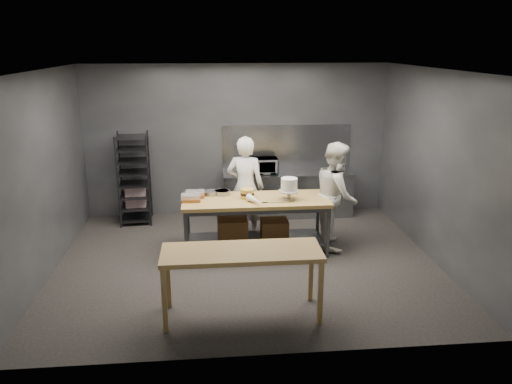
% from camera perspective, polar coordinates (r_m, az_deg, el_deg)
% --- Properties ---
extents(ground, '(6.00, 6.00, 0.00)m').
position_cam_1_polar(ground, '(8.09, -1.03, -7.99)').
color(ground, black).
rests_on(ground, ground).
extents(back_wall, '(6.00, 0.04, 3.00)m').
position_cam_1_polar(back_wall, '(10.02, -2.19, 5.89)').
color(back_wall, '#4C4F54').
rests_on(back_wall, ground).
extents(work_table, '(2.40, 0.90, 0.92)m').
position_cam_1_polar(work_table, '(8.31, -0.28, -3.02)').
color(work_table, olive).
rests_on(work_table, ground).
extents(near_counter, '(2.00, 0.70, 0.90)m').
position_cam_1_polar(near_counter, '(6.28, -1.65, -7.42)').
color(near_counter, olive).
rests_on(near_counter, ground).
extents(back_counter, '(2.60, 0.60, 0.90)m').
position_cam_1_polar(back_counter, '(10.07, 3.67, -0.23)').
color(back_counter, slate).
rests_on(back_counter, ground).
extents(splashback_panel, '(2.60, 0.02, 0.90)m').
position_cam_1_polar(splashback_panel, '(10.13, 3.50, 5.13)').
color(splashback_panel, slate).
rests_on(splashback_panel, back_counter).
extents(speed_rack, '(0.65, 0.69, 1.75)m').
position_cam_1_polar(speed_rack, '(9.86, -13.73, 1.41)').
color(speed_rack, black).
rests_on(speed_rack, ground).
extents(chef_behind, '(0.76, 0.61, 1.83)m').
position_cam_1_polar(chef_behind, '(8.85, -1.24, 0.56)').
color(chef_behind, white).
rests_on(chef_behind, ground).
extents(chef_right, '(0.82, 0.98, 1.81)m').
position_cam_1_polar(chef_right, '(8.53, 9.16, -0.35)').
color(chef_right, silver).
rests_on(chef_right, ground).
extents(microwave, '(0.54, 0.37, 0.30)m').
position_cam_1_polar(microwave, '(9.84, 0.87, 3.03)').
color(microwave, black).
rests_on(microwave, back_counter).
extents(frosted_cake_stand, '(0.34, 0.34, 0.36)m').
position_cam_1_polar(frosted_cake_stand, '(8.08, 3.80, 0.68)').
color(frosted_cake_stand, '#B1A78E').
rests_on(frosted_cake_stand, work_table).
extents(layer_cake, '(0.23, 0.23, 0.16)m').
position_cam_1_polar(layer_cake, '(8.19, -1.00, -0.18)').
color(layer_cake, gold).
rests_on(layer_cake, work_table).
extents(cake_pans, '(0.82, 0.40, 0.07)m').
position_cam_1_polar(cake_pans, '(8.36, -5.37, -0.20)').
color(cake_pans, gray).
rests_on(cake_pans, work_table).
extents(piping_bag, '(0.27, 0.39, 0.12)m').
position_cam_1_polar(piping_bag, '(7.90, -0.12, -0.95)').
color(piping_bag, white).
rests_on(piping_bag, work_table).
extents(offset_spatula, '(0.36, 0.02, 0.02)m').
position_cam_1_polar(offset_spatula, '(7.97, 1.62, -1.22)').
color(offset_spatula, slate).
rests_on(offset_spatula, work_table).
extents(pastry_clamshells, '(0.37, 0.42, 0.11)m').
position_cam_1_polar(pastry_clamshells, '(8.20, -7.21, -0.46)').
color(pastry_clamshells, '#A15E20').
rests_on(pastry_clamshells, work_table).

